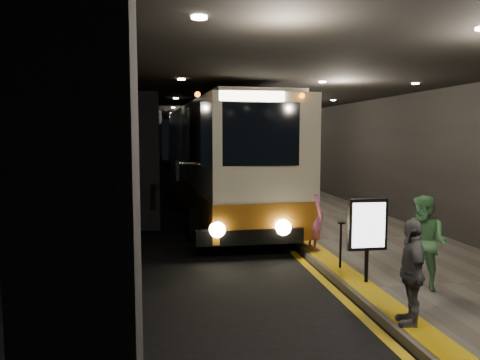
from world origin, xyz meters
TOP-DOWN VIEW (x-y plane):
  - ground at (0.00, 0.00)m, footprint 90.00×90.00m
  - lane_line_white at (-1.80, 5.00)m, footprint 0.12×50.00m
  - kerb_stripe_yellow at (2.35, 5.00)m, footprint 0.18×50.00m
  - sidewalk at (4.75, 5.00)m, footprint 4.50×50.00m
  - tactile_strip at (2.85, 5.00)m, footprint 0.50×50.00m
  - terminal_wall at (7.00, 5.00)m, footprint 0.10×50.00m
  - support_columns at (-1.50, 4.00)m, footprint 0.80×24.80m
  - canopy at (2.50, 5.00)m, footprint 9.00×50.00m
  - coach_main at (1.10, 6.06)m, footprint 3.58×13.28m
  - coach_second at (0.96, 17.55)m, footprint 2.92×12.14m
  - coach_third at (1.03, 29.93)m, footprint 3.33×12.54m
  - passenger_boarding at (2.80, -0.12)m, footprint 0.55×0.73m
  - passenger_waiting_green at (3.91, -3.38)m, footprint 0.89×1.02m
  - passenger_waiting_grey at (2.80, -4.88)m, footprint 0.73×1.06m
  - info_sign at (3.00, -2.85)m, footprint 0.79×0.12m
  - stanchion_post at (2.86, -1.81)m, footprint 0.05×0.05m

SIDE VIEW (x-z plane):
  - ground at x=0.00m, z-range 0.00..0.00m
  - lane_line_white at x=-1.80m, z-range 0.00..0.01m
  - kerb_stripe_yellow at x=2.35m, z-range 0.00..0.01m
  - sidewalk at x=4.75m, z-range 0.00..0.15m
  - tactile_strip at x=2.85m, z-range 0.15..0.16m
  - stanchion_post at x=2.86m, z-range 0.15..1.16m
  - passenger_waiting_grey at x=2.80m, z-range 0.15..1.79m
  - passenger_waiting_green at x=3.91m, z-range 0.15..1.94m
  - passenger_boarding at x=2.80m, z-range 0.15..1.97m
  - info_sign at x=3.00m, z-range 0.44..2.11m
  - coach_second at x=0.96m, z-range -0.08..3.72m
  - coach_third at x=1.03m, z-range -0.08..3.82m
  - coach_main at x=1.10m, z-range -0.08..4.02m
  - support_columns at x=-1.50m, z-range 0.00..4.40m
  - terminal_wall at x=7.00m, z-range 0.00..6.00m
  - canopy at x=2.50m, z-range 4.40..4.80m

